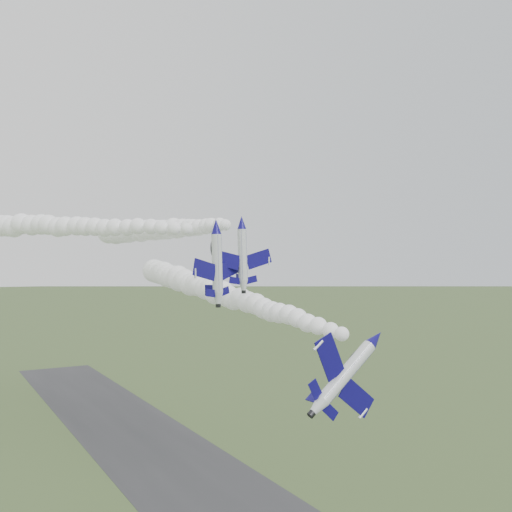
{
  "coord_description": "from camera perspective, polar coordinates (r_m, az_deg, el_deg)",
  "views": [
    {
      "loc": [
        -39.87,
        -56.22,
        37.44
      ],
      "look_at": [
        1.85,
        16.26,
        38.76
      ],
      "focal_mm": 40.0,
      "sensor_mm": 36.0,
      "label": 1
    }
  ],
  "objects": [
    {
      "name": "runway",
      "position": [
        102.1,
        -5.14,
        -22.4
      ],
      "size": [
        24.0,
        260.0,
        0.04
      ],
      "primitive_type": "cube",
      "color": "#2D2D30",
      "rests_on": "ground"
    },
    {
      "name": "smoke_trail_jet_pair_left",
      "position": [
        111.19,
        -20.42,
        2.85
      ],
      "size": [
        35.5,
        68.99,
        4.95
      ],
      "primitive_type": null,
      "rotation": [
        0.0,
        0.0,
        0.43
      ],
      "color": "white"
    },
    {
      "name": "smoke_trail_jet_pair_right",
      "position": [
        121.53,
        -10.26,
        2.6
      ],
      "size": [
        6.67,
        75.39,
        5.9
      ],
      "primitive_type": null,
      "rotation": [
        0.0,
        0.0,
        0.01
      ],
      "color": "white"
    },
    {
      "name": "jet_lead",
      "position": [
        67.0,
        11.93,
        -8.09
      ],
      "size": [
        6.96,
        13.22,
        8.65
      ],
      "rotation": [
        0.0,
        0.9,
        0.04
      ],
      "color": "silver"
    },
    {
      "name": "jet_pair_left",
      "position": [
        81.81,
        -3.95,
        2.99
      ],
      "size": [
        10.54,
        12.02,
        3.16
      ],
      "rotation": [
        0.0,
        -0.04,
        0.43
      ],
      "color": "silver"
    },
    {
      "name": "jet_pair_right",
      "position": [
        84.86,
        -1.42,
        3.4
      ],
      "size": [
        9.6,
        11.58,
        2.87
      ],
      "rotation": [
        0.0,
        -0.03,
        0.01
      ],
      "color": "silver"
    },
    {
      "name": "smoke_trail_jet_lead",
      "position": [
        101.66,
        -3.74,
        -3.67
      ],
      "size": [
        8.72,
        76.83,
        5.35
      ],
      "primitive_type": null,
      "rotation": [
        0.0,
        0.0,
        0.04
      ],
      "color": "white"
    }
  ]
}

